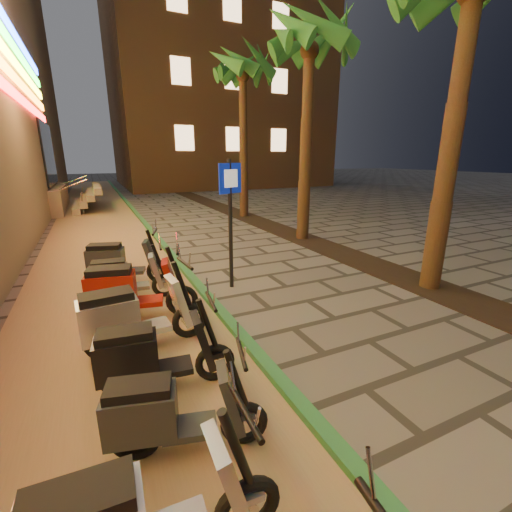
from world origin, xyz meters
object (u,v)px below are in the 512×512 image
pedestrian_sign (230,207)px  scooter_9 (119,262)px  scooter_5 (150,356)px  scooter_6 (130,317)px  scooter_8 (123,278)px  scooter_4 (167,414)px  scooter_7 (129,290)px

pedestrian_sign → scooter_9: size_ratio=1.56×
scooter_5 → scooter_6: bearing=103.0°
scooter_5 → scooter_8: 2.96m
scooter_4 → scooter_7: bearing=104.9°
scooter_5 → scooter_7: scooter_7 is taller
pedestrian_sign → scooter_5: bearing=-150.2°
scooter_8 → scooter_4: bearing=-82.0°
pedestrian_sign → scooter_9: (-2.14, 1.14, -1.19)m
scooter_4 → scooter_8: scooter_8 is taller
scooter_7 → scooter_8: (-0.02, 0.90, -0.07)m
scooter_4 → scooter_9: (-0.03, 4.91, 0.07)m
scooter_9 → scooter_7: bearing=-72.9°
scooter_5 → scooter_9: bearing=97.7°
scooter_5 → scooter_6: 1.02m
pedestrian_sign → scooter_7: size_ratio=1.48×
scooter_7 → scooter_8: 0.90m
pedestrian_sign → scooter_5: size_ratio=1.66×
pedestrian_sign → scooter_8: 2.48m
scooter_9 → pedestrian_sign: bearing=-11.5°
scooter_4 → scooter_7: (-0.02, 3.04, 0.09)m
scooter_5 → scooter_7: size_ratio=0.89×
scooter_5 → scooter_9: (-0.03, 3.93, 0.04)m
scooter_6 → scooter_7: 1.06m
scooter_7 → scooter_9: (-0.02, 1.87, -0.03)m
pedestrian_sign → scooter_8: pedestrian_sign is taller
pedestrian_sign → scooter_4: pedestrian_sign is taller
scooter_6 → scooter_4: bearing=-91.7°
scooter_5 → scooter_6: (-0.10, 1.01, 0.06)m
scooter_5 → scooter_9: scooter_9 is taller
scooter_7 → scooter_6: bearing=-82.6°
scooter_6 → scooter_8: (0.07, 1.95, -0.07)m
pedestrian_sign → scooter_5: (-2.11, -2.79, -1.23)m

